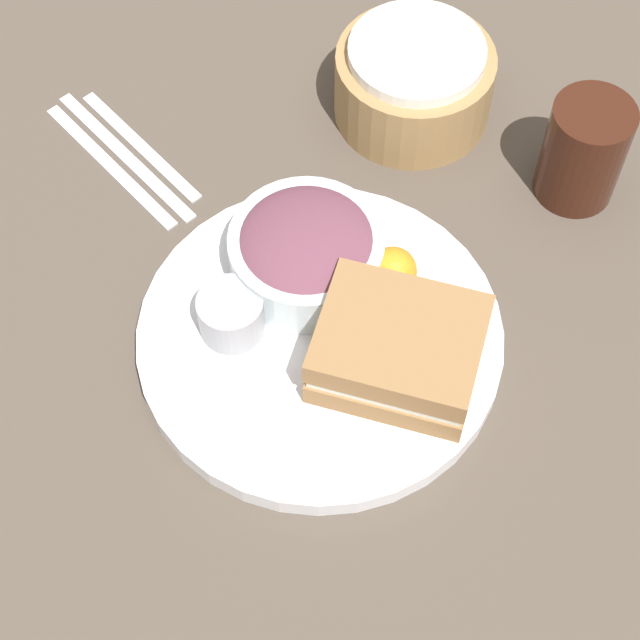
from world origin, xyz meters
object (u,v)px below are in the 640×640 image
(fork, at_px, (110,165))
(knife, at_px, (125,155))
(sandwich, at_px, (399,349))
(drink_glass, at_px, (584,151))
(bread_basket, at_px, (414,82))
(dressing_cup, at_px, (231,315))
(spoon, at_px, (140,145))
(plate, at_px, (320,338))
(salad_bowl, at_px, (306,250))

(fork, xyz_separation_m, knife, (0.00, 0.02, 0.00))
(fork, bearing_deg, sandwich, -172.92)
(drink_glass, bearing_deg, bread_basket, -178.52)
(dressing_cup, relative_size, drink_glass, 0.54)
(dressing_cup, distance_m, fork, 0.23)
(sandwich, height_order, spoon, sandwich)
(dressing_cup, xyz_separation_m, drink_glass, (0.16, 0.31, 0.01))
(knife, bearing_deg, dressing_cup, 167.15)
(plate, distance_m, spoon, 0.28)
(sandwich, height_order, salad_bowl, same)
(plate, height_order, sandwich, sandwich)
(fork, height_order, spoon, same)
(salad_bowl, distance_m, knife, 0.23)
(plate, relative_size, drink_glass, 2.99)
(plate, relative_size, spoon, 1.78)
(salad_bowl, bearing_deg, drink_glass, 57.42)
(sandwich, height_order, knife, sandwich)
(bread_basket, bearing_deg, dressing_cup, -87.90)
(sandwich, relative_size, fork, 0.81)
(knife, height_order, spoon, same)
(plate, bearing_deg, knife, 166.24)
(dressing_cup, bearing_deg, sandwich, 18.69)
(bread_basket, bearing_deg, plate, -74.44)
(fork, bearing_deg, bread_basket, -118.38)
(plate, height_order, dressing_cup, dressing_cup)
(plate, xyz_separation_m, salad_bowl, (-0.05, 0.05, 0.04))
(bread_basket, relative_size, knife, 0.74)
(salad_bowl, distance_m, fork, 0.23)
(sandwich, bearing_deg, plate, -173.38)
(knife, bearing_deg, fork, 90.00)
(sandwich, xyz_separation_m, dressing_cup, (-0.13, -0.05, -0.01))
(plate, distance_m, drink_glass, 0.29)
(dressing_cup, height_order, bread_basket, bread_basket)
(drink_glass, bearing_deg, salad_bowl, -122.58)
(salad_bowl, xyz_separation_m, spoon, (-0.22, 0.04, -0.05))
(salad_bowl, height_order, dressing_cup, salad_bowl)
(plate, distance_m, bread_basket, 0.28)
(dressing_cup, bearing_deg, plate, 30.32)
(plate, bearing_deg, salad_bowl, 134.56)
(fork, distance_m, spoon, 0.04)
(dressing_cup, distance_m, knife, 0.23)
(spoon, bearing_deg, knife, 90.00)
(drink_glass, xyz_separation_m, spoon, (-0.36, -0.19, -0.05))
(plate, bearing_deg, bread_basket, 105.56)
(plate, bearing_deg, dressing_cup, -149.68)
(dressing_cup, height_order, fork, dressing_cup)
(drink_glass, height_order, bread_basket, drink_glass)
(drink_glass, distance_m, spoon, 0.41)
(bread_basket, distance_m, knife, 0.28)
(sandwich, distance_m, fork, 0.35)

